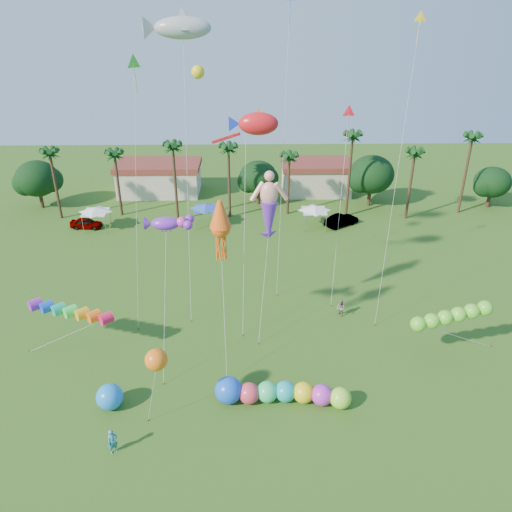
{
  "coord_description": "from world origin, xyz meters",
  "views": [
    {
      "loc": [
        -0.66,
        -23.72,
        25.97
      ],
      "look_at": [
        0.0,
        10.0,
        9.0
      ],
      "focal_mm": 35.0,
      "sensor_mm": 36.0,
      "label": 1
    }
  ],
  "objects_px": {
    "car_a": "(86,223)",
    "blue_ball": "(110,397)",
    "spectator_b": "(341,308)",
    "caterpillar_inflatable": "(277,393)",
    "spectator_a": "(113,441)",
    "car_b": "(342,220)"
  },
  "relations": [
    {
      "from": "spectator_a",
      "to": "spectator_b",
      "type": "height_order",
      "value": "spectator_a"
    },
    {
      "from": "car_a",
      "to": "car_b",
      "type": "xyz_separation_m",
      "value": [
        33.34,
        0.14,
        0.09
      ]
    },
    {
      "from": "car_a",
      "to": "car_b",
      "type": "height_order",
      "value": "car_b"
    },
    {
      "from": "blue_ball",
      "to": "caterpillar_inflatable",
      "type": "bearing_deg",
      "value": 1.44
    },
    {
      "from": "car_b",
      "to": "caterpillar_inflatable",
      "type": "bearing_deg",
      "value": 128.49
    },
    {
      "from": "spectator_b",
      "to": "spectator_a",
      "type": "bearing_deg",
      "value": -75.48
    },
    {
      "from": "car_a",
      "to": "spectator_a",
      "type": "height_order",
      "value": "spectator_a"
    },
    {
      "from": "spectator_b",
      "to": "caterpillar_inflatable",
      "type": "xyz_separation_m",
      "value": [
        -6.51,
        -11.14,
        -0.01
      ]
    },
    {
      "from": "car_a",
      "to": "spectator_a",
      "type": "bearing_deg",
      "value": -156.67
    },
    {
      "from": "car_a",
      "to": "spectator_a",
      "type": "distance_m",
      "value": 38.7
    },
    {
      "from": "car_b",
      "to": "blue_ball",
      "type": "xyz_separation_m",
      "value": [
        -22.36,
        -32.81,
        0.18
      ]
    },
    {
      "from": "car_a",
      "to": "spectator_a",
      "type": "relative_size",
      "value": 2.22
    },
    {
      "from": "spectator_a",
      "to": "caterpillar_inflatable",
      "type": "xyz_separation_m",
      "value": [
        10.86,
        4.37,
        -0.07
      ]
    },
    {
      "from": "car_a",
      "to": "blue_ball",
      "type": "bearing_deg",
      "value": -156.4
    },
    {
      "from": "car_a",
      "to": "caterpillar_inflatable",
      "type": "bearing_deg",
      "value": -139.56
    },
    {
      "from": "car_a",
      "to": "car_b",
      "type": "distance_m",
      "value": 33.34
    },
    {
      "from": "car_a",
      "to": "blue_ball",
      "type": "distance_m",
      "value": 34.47
    },
    {
      "from": "car_b",
      "to": "caterpillar_inflatable",
      "type": "xyz_separation_m",
      "value": [
        -10.33,
        -32.51,
        0.07
      ]
    },
    {
      "from": "car_a",
      "to": "spectator_b",
      "type": "height_order",
      "value": "spectator_b"
    },
    {
      "from": "spectator_a",
      "to": "spectator_b",
      "type": "relative_size",
      "value": 1.07
    },
    {
      "from": "spectator_b",
      "to": "caterpillar_inflatable",
      "type": "height_order",
      "value": "caterpillar_inflatable"
    },
    {
      "from": "car_a",
      "to": "spectator_b",
      "type": "xyz_separation_m",
      "value": [
        29.52,
        -21.23,
        0.16
      ]
    }
  ]
}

